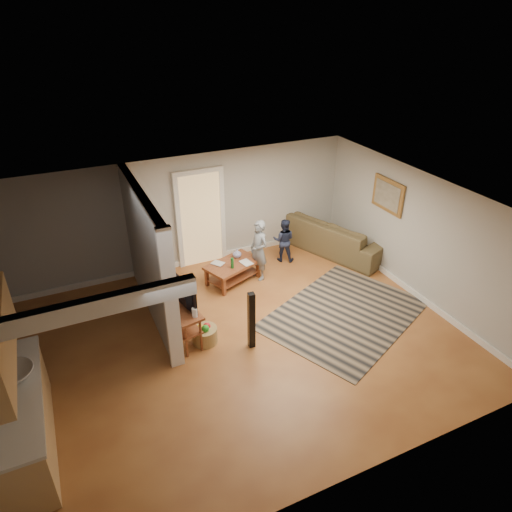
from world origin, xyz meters
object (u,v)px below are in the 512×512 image
Objects in this scene: tv_console at (180,309)px; speaker_left at (251,321)px; sofa at (332,249)px; child at (259,277)px; toy_basket at (205,334)px; coffee_table at (233,267)px; toddler at (283,260)px; speaker_right at (169,287)px.

tv_console is 1.25m from speaker_left.
speaker_left reaches higher than sofa.
toy_basket is at bearing -59.99° from child.
sofa is at bearing 41.63° from speaker_left.
toy_basket is (-0.69, 0.45, -0.38)m from speaker_left.
coffee_table is 2.94× the size of toy_basket.
tv_console is (-1.55, -1.39, 0.28)m from coffee_table.
sofa is at bearing -149.26° from toddler.
tv_console reaches higher than child.
speaker_left is at bearing 104.72° from sofa.
sofa is at bearing 11.22° from tv_console.
speaker_right reaches higher than child.
speaker_left is 1.07× the size of toddler.
speaker_right reaches higher than toy_basket.
coffee_table is 1.59m from speaker_right.
toddler is at bearing 66.40° from sofa.
child is (1.76, 1.54, -0.16)m from toy_basket.
coffee_table is at bearing 53.59° from toy_basket.
toddler is (-1.31, 0.03, 0.00)m from sofa.
toddler is at bearing 19.99° from tv_console.
speaker_right is at bearing 76.48° from tv_console.
child is (2.05, 0.38, -0.53)m from speaker_right.
sofa is at bearing 89.85° from child.
speaker_left reaches higher than tv_console.
toy_basket is (-3.90, -1.95, 0.16)m from sofa.
speaker_right is 1.04× the size of toddler.
tv_console is 2.63× the size of toy_basket.
toy_basket is at bearing -126.41° from coffee_table.
speaker_right reaches higher than sofa.
tv_console is 0.87× the size of child.
child reaches higher than toy_basket.
speaker_right is at bearing -161.97° from coffee_table.
speaker_right is 0.80× the size of child.
speaker_right is 2.41× the size of toy_basket.
toddler is at bearing 39.65° from speaker_right.
sofa is 2.53× the size of speaker_right.
child reaches higher than sofa.
child is at bearing 34.12° from speaker_right.
speaker_left is 0.91m from toy_basket.
speaker_left is 1.88m from speaker_right.
coffee_table is at bearing 80.83° from speaker_left.
toddler reaches higher than sofa.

